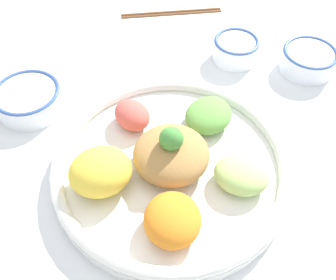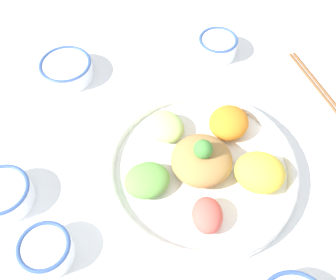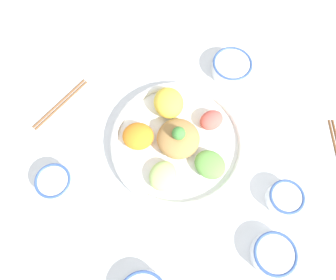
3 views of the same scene
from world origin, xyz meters
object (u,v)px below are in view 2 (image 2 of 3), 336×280
object	(u,v)px
rice_bowl_blue	(3,194)
sauce_bowl_dark	(218,45)
rice_bowl_plain	(46,250)
sauce_bowl_far	(66,69)
chopsticks_pair_far	(316,82)
salad_platter	(203,166)

from	to	relation	value
rice_bowl_blue	sauce_bowl_dark	xyz separation A→B (m)	(0.52, 0.21, 0.00)
rice_bowl_plain	sauce_bowl_far	distance (m)	0.41
rice_bowl_plain	sauce_bowl_far	size ratio (longest dim) A/B	0.76
rice_bowl_plain	sauce_bowl_far	world-z (taller)	rice_bowl_plain
sauce_bowl_dark	chopsticks_pair_far	distance (m)	0.24
rice_bowl_blue	sauce_bowl_far	distance (m)	0.32
chopsticks_pair_far	salad_platter	bearing A→B (deg)	-69.74
chopsticks_pair_far	rice_bowl_plain	bearing A→B (deg)	-74.33
sauce_bowl_dark	rice_bowl_plain	xyz separation A→B (m)	(-0.47, -0.34, -0.00)
sauce_bowl_dark	rice_bowl_plain	size ratio (longest dim) A/B	1.04
rice_bowl_blue	sauce_bowl_far	size ratio (longest dim) A/B	0.89
sauce_bowl_far	chopsticks_pair_far	world-z (taller)	sauce_bowl_far
sauce_bowl_far	chopsticks_pair_far	xyz separation A→B (m)	(0.52, -0.22, -0.02)
sauce_bowl_dark	sauce_bowl_far	distance (m)	0.35
salad_platter	rice_bowl_plain	size ratio (longest dim) A/B	4.10
rice_bowl_blue	rice_bowl_plain	bearing A→B (deg)	-68.09
rice_bowl_plain	chopsticks_pair_far	xyz separation A→B (m)	(0.64, 0.18, -0.02)
sauce_bowl_far	rice_bowl_blue	bearing A→B (deg)	-123.09
salad_platter	sauce_bowl_far	bearing A→B (deg)	118.17
rice_bowl_plain	chopsticks_pair_far	bearing A→B (deg)	15.52
sauce_bowl_dark	chopsticks_pair_far	world-z (taller)	sauce_bowl_dark
chopsticks_pair_far	sauce_bowl_far	bearing A→B (deg)	-112.91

